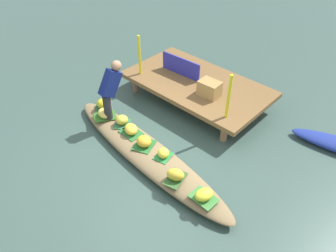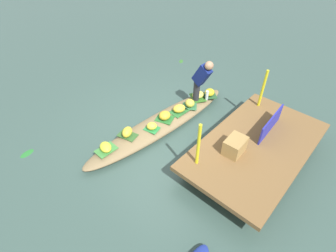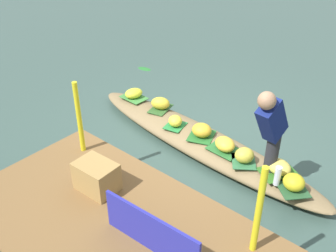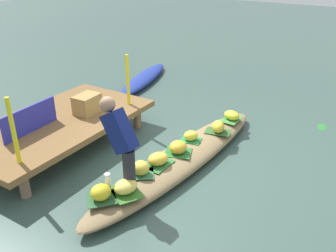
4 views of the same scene
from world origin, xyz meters
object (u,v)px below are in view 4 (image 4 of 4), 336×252
moored_boat (144,78)px  water_bottle (108,182)px  banana_bunch_0 (178,147)px  vendor_person (120,138)px  banana_bunch_6 (126,186)px  produce_crate (87,104)px  market_banner (30,119)px  banana_bunch_5 (232,115)px  banana_bunch_7 (158,159)px  banana_bunch_2 (191,136)px  vendor_boat (182,158)px  banana_bunch_4 (141,168)px  banana_bunch_3 (218,127)px  banana_bunch_1 (101,192)px

moored_boat → water_bottle: (-4.30, -2.49, 0.27)m
banana_bunch_0 → water_bottle: bearing=168.3°
banana_bunch_0 → vendor_person: size_ratio=0.24×
banana_bunch_6 → water_bottle: size_ratio=1.26×
banana_bunch_0 → produce_crate: (0.05, 1.85, 0.28)m
moored_boat → market_banner: (-3.96, -0.67, 0.57)m
banana_bunch_0 → produce_crate: 1.87m
banana_bunch_5 → vendor_person: vendor_person is taller
banana_bunch_7 → water_bottle: bearing=167.3°
banana_bunch_2 → produce_crate: (-0.41, 1.82, 0.30)m
vendor_boat → banana_bunch_4: bearing=173.9°
market_banner → vendor_boat: bearing=-66.9°
banana_bunch_2 → banana_bunch_7: 0.90m
moored_boat → banana_bunch_6: size_ratio=8.33×
vendor_boat → banana_bunch_5: banana_bunch_5 is taller
banana_bunch_0 → banana_bunch_7: size_ratio=0.92×
water_bottle → produce_crate: 2.09m
moored_boat → banana_bunch_5: (-1.44, -2.97, 0.23)m
vendor_boat → banana_bunch_7: 0.57m
vendor_person → water_bottle: 0.60m
banana_bunch_2 → banana_bunch_5: size_ratio=0.75×
moored_boat → produce_crate: size_ratio=5.99×
water_bottle → banana_bunch_6: bearing=-68.1°
banana_bunch_2 → banana_bunch_5: banana_bunch_2 is taller
water_bottle → banana_bunch_4: bearing=-14.2°
banana_bunch_4 → banana_bunch_6: size_ratio=0.78×
banana_bunch_0 → vendor_person: 1.25m
banana_bunch_3 → banana_bunch_5: 0.59m
water_bottle → banana_bunch_3: bearing=-12.0°
banana_bunch_4 → banana_bunch_5: bearing=-8.5°
banana_bunch_5 → water_bottle: 2.89m
banana_bunch_4 → vendor_person: bearing=170.0°
banana_bunch_1 → produce_crate: size_ratio=0.58×
banana_bunch_1 → banana_bunch_7: (1.05, -0.15, -0.01)m
banana_bunch_0 → market_banner: bearing=114.7°
banana_bunch_0 → banana_bunch_4: size_ratio=1.14×
banana_bunch_0 → banana_bunch_7: bearing=170.5°
banana_bunch_1 → water_bottle: 0.19m
moored_boat → banana_bunch_3: banana_bunch_3 is taller
banana_bunch_2 → banana_bunch_7: bearing=177.2°
banana_bunch_6 → vendor_person: 0.62m
water_bottle → market_banner: size_ratio=0.24×
banana_bunch_5 → water_bottle: size_ratio=1.21×
banana_bunch_0 → banana_bunch_2: banana_bunch_0 is taller
moored_boat → vendor_person: vendor_person is taller
vendor_boat → moored_boat: size_ratio=1.59×
banana_bunch_1 → banana_bunch_5: size_ratio=0.84×
banana_bunch_4 → banana_bunch_3: bearing=-11.4°
moored_boat → vendor_person: bearing=-161.7°
banana_bunch_6 → water_bottle: (-0.09, 0.21, 0.04)m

